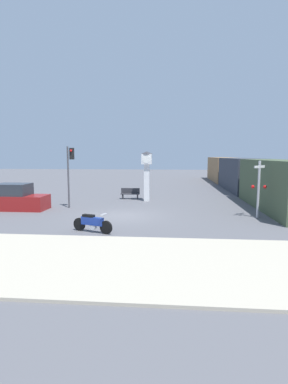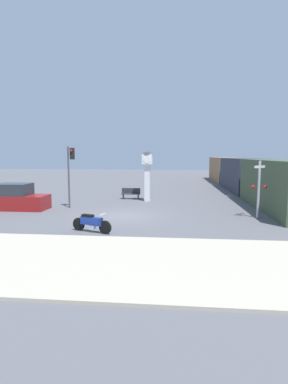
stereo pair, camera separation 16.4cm
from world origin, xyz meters
TOP-DOWN VIEW (x-y plane):
  - ground_plane at (0.00, 0.00)m, footprint 120.00×120.00m
  - sidewalk_strip at (0.00, -8.09)m, footprint 36.00×6.00m
  - motorcycle at (-0.89, -4.09)m, footprint 2.10×0.88m
  - clock_tower at (0.94, 6.14)m, footprint 0.98×0.98m
  - freight_train at (10.26, 14.63)m, footprint 2.80×33.83m
  - traffic_light at (-4.17, 2.47)m, footprint 0.50×0.35m
  - railroad_crossing_signal at (8.09, 0.14)m, footprint 0.90×0.82m
  - bench at (-0.55, 7.14)m, footprint 1.60×0.44m
  - parked_car at (-7.74, 1.44)m, footprint 4.20×1.81m

SIDE VIEW (x-z plane):
  - ground_plane at x=0.00m, z-range 0.00..0.00m
  - sidewalk_strip at x=0.00m, z-range 0.00..0.10m
  - motorcycle at x=-0.89m, z-range -0.02..0.95m
  - bench at x=-0.55m, z-range 0.03..0.95m
  - parked_car at x=-7.74m, z-range -0.15..1.65m
  - freight_train at x=10.26m, z-range 0.00..3.40m
  - railroad_crossing_signal at x=8.09m, z-range 0.17..3.56m
  - clock_tower at x=0.94m, z-range 0.66..4.69m
  - traffic_light at x=-4.17m, z-range 0.81..5.14m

